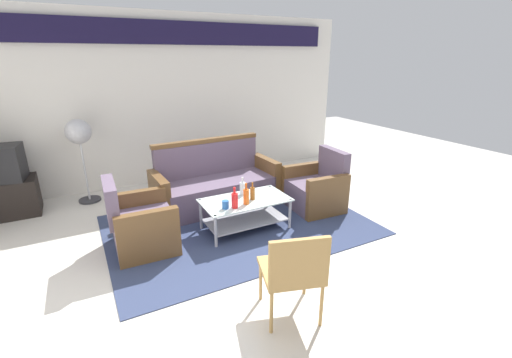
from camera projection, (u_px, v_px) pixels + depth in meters
The scene contains 15 objects.
ground_plane at pixel (259, 255), 3.93m from camera, with size 14.00×14.00×0.00m, color beige.
wall_back at pixel (175, 96), 5.98m from camera, with size 6.52×0.19×2.80m.
rug at pixel (239, 225), 4.62m from camera, with size 3.30×2.29×0.01m, color #2D3856.
couch at pixel (216, 186), 5.13m from camera, with size 1.83×0.82×0.96m.
armchair_left at pixel (141, 226), 3.99m from camera, with size 0.72×0.78×0.85m.
armchair_right at pixel (316, 190), 5.06m from camera, with size 0.74×0.80×0.85m.
coffee_table at pixel (245, 209), 4.44m from camera, with size 1.10×0.60×0.40m.
bottle_clear at pixel (243, 188), 4.52m from camera, with size 0.08×0.08×0.24m.
bottle_brown at pixel (252, 193), 4.37m from camera, with size 0.06×0.06×0.23m.
bottle_orange at pixel (246, 196), 4.23m from camera, with size 0.07×0.07×0.27m.
bottle_red at pixel (235, 200), 4.13m from camera, with size 0.08×0.08×0.26m.
cup at pixel (225, 205), 4.12m from camera, with size 0.08×0.08×0.10m, color #2659A5.
tv_stand at pixel (6, 198), 4.81m from camera, with size 0.80×0.50×0.52m, color black.
pedestal_fan at pixel (79, 137), 5.06m from camera, with size 0.36×0.36×1.27m.
wicker_chair at pixel (294, 269), 2.82m from camera, with size 0.60×0.60×0.84m.
Camera 1 is at (-1.63, -3.00, 2.12)m, focal length 24.46 mm.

